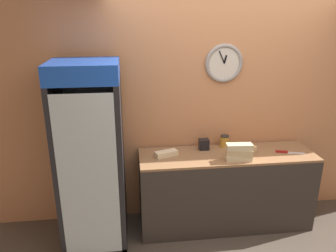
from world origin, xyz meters
TOP-DOWN VIEW (x-y plane):
  - wall_back at (-0.00, 1.16)m, footprint 5.20×0.10m
  - prep_counter at (0.00, 0.83)m, footprint 1.92×0.56m
  - beverage_cooler at (-1.45, 0.81)m, footprint 0.64×0.69m
  - sandwich_stack_bottom at (0.07, 0.66)m, footprint 0.27×0.12m
  - sandwich_stack_middle at (0.07, 0.66)m, footprint 0.28×0.14m
  - sandwich_stack_top at (0.07, 0.66)m, footprint 0.27×0.12m
  - sandwich_flat_left at (-0.67, 0.85)m, footprint 0.26×0.16m
  - sandwich_flat_right at (0.19, 0.82)m, footprint 0.31×0.23m
  - chefs_knife at (0.65, 0.78)m, footprint 0.31×0.11m
  - condiment_jar at (0.02, 1.03)m, footprint 0.10×0.10m
  - napkin_dispenser at (-0.23, 0.99)m, footprint 0.11×0.09m

SIDE VIEW (x-z plane):
  - prep_counter at x=0.00m, z-range 0.00..0.88m
  - chefs_knife at x=0.65m, z-range 0.88..0.90m
  - sandwich_flat_left at x=-0.67m, z-range 0.88..0.94m
  - sandwich_stack_bottom at x=0.07m, z-range 0.88..0.94m
  - sandwich_flat_right at x=0.19m, z-range 0.88..0.94m
  - napkin_dispenser at x=-0.23m, z-range 0.88..1.00m
  - condiment_jar at x=0.02m, z-range 0.88..1.01m
  - sandwich_stack_middle at x=0.07m, z-range 0.94..1.00m
  - sandwich_stack_top at x=0.07m, z-range 1.00..1.06m
  - beverage_cooler at x=-1.45m, z-range 0.08..2.00m
  - wall_back at x=0.00m, z-range 0.01..2.71m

